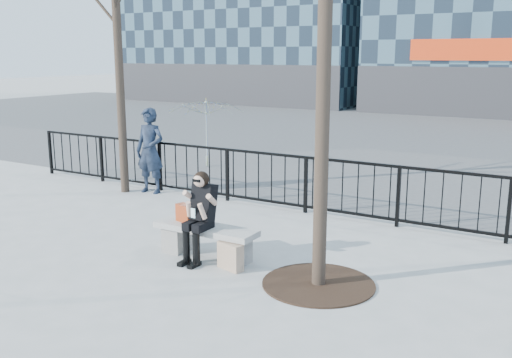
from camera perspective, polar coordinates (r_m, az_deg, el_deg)
The scene contains 10 objects.
ground at distance 8.71m, azimuth -5.00°, elevation -7.77°, with size 120.00×120.00×0.00m, color gray.
street_surface at distance 22.34m, azimuth 18.06°, elevation 4.08°, with size 60.00×23.00×0.01m, color #474747.
railing at distance 11.02m, azimuth 4.06°, elevation -0.44°, with size 14.00×0.06×1.10m.
tree_grate at distance 7.73m, azimuth 6.26°, elevation -10.38°, with size 1.50×1.50×0.02m, color black.
bench_main at distance 8.61m, azimuth -5.04°, elevation -5.89°, with size 1.65×0.46×0.49m.
seated_woman at distance 8.38m, azimuth -5.73°, elevation -3.79°, with size 0.50×0.64×1.34m.
handbag at distance 8.75m, azimuth -7.06°, elevation -3.42°, with size 0.33×0.15×0.27m, color #9A3313.
shopping_bag at distance 8.15m, azimuth -2.57°, elevation -7.72°, with size 0.41×0.15×0.39m, color tan.
standing_man at distance 12.65m, azimuth -10.55°, elevation 2.80°, with size 0.68×0.45×1.87m, color black.
vendor_umbrella at distance 15.36m, azimuth -5.05°, elevation 4.62°, with size 2.03×2.07×1.86m, color yellow.
Camera 1 is at (4.81, -6.62, 2.99)m, focal length 40.00 mm.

